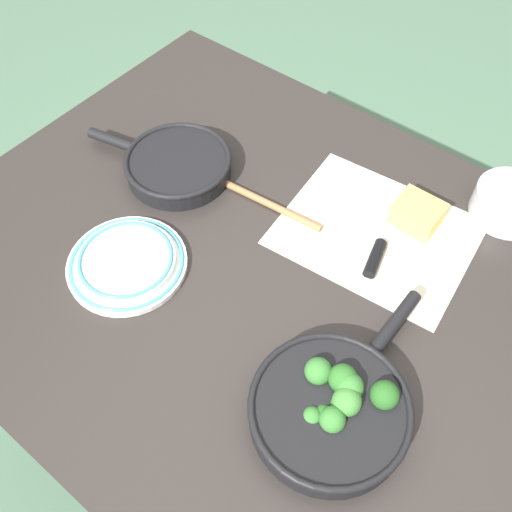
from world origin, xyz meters
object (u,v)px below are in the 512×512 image
grater_knife (381,243)px  dinner_plate_stack (127,262)px  skillet_broccoli (333,407)px  skillet_eggs (177,164)px  prep_bowl_steel (510,203)px  cheese_block (417,214)px  wooden_spoon (230,185)px

grater_knife → dinner_plate_stack: size_ratio=1.06×
skillet_broccoli → grater_knife: size_ratio=1.64×
skillet_eggs → dinner_plate_stack: size_ratio=1.47×
skillet_broccoli → prep_bowl_steel: 0.58m
skillet_broccoli → cheese_block: skillet_broccoli is taller
wooden_spoon → grater_knife: 0.34m
skillet_broccoli → skillet_eggs: (-0.57, 0.25, -0.01)m
prep_bowl_steel → dinner_plate_stack: bearing=-131.7°
wooden_spoon → prep_bowl_steel: (0.49, 0.30, 0.02)m
wooden_spoon → prep_bowl_steel: size_ratio=2.42×
skillet_eggs → grater_knife: (0.45, 0.10, -0.01)m
dinner_plate_stack → wooden_spoon: bearing=85.4°
skillet_broccoli → prep_bowl_steel: bearing=-3.8°
prep_bowl_steel → skillet_broccoli: bearing=-94.3°
skillet_broccoli → skillet_eggs: bearing=66.9°
skillet_broccoli → grater_knife: 0.37m
grater_knife → prep_bowl_steel: prep_bowl_steel is taller
prep_bowl_steel → cheese_block: bearing=-133.7°
grater_knife → dinner_plate_stack: 0.50m
skillet_broccoli → skillet_eggs: 0.62m
skillet_broccoli → dinner_plate_stack: 0.47m
grater_knife → prep_bowl_steel: (0.16, 0.23, 0.02)m
skillet_eggs → dinner_plate_stack: (0.10, -0.25, -0.01)m
dinner_plate_stack → prep_bowl_steel: prep_bowl_steel is taller
cheese_block → wooden_spoon: bearing=-156.3°
skillet_eggs → dinner_plate_stack: skillet_eggs is taller
dinner_plate_stack → prep_bowl_steel: 0.78m
skillet_broccoli → cheese_block: (-0.09, 0.44, -0.00)m
wooden_spoon → prep_bowl_steel: 0.58m
cheese_block → dinner_plate_stack: cheese_block is taller
cheese_block → prep_bowl_steel: bearing=46.3°
prep_bowl_steel → grater_knife: bearing=-124.2°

